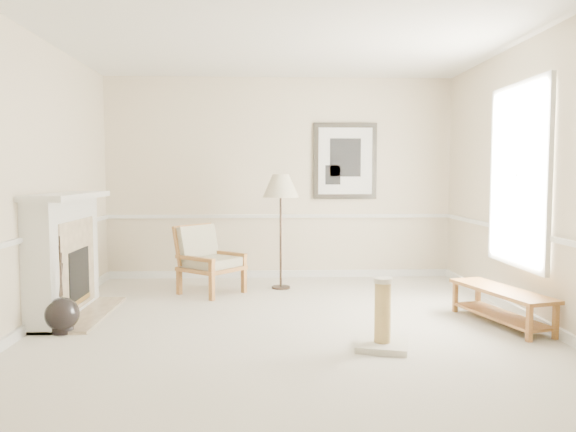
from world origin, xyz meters
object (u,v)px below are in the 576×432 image
(floor_lamp, at_px, (281,189))
(bench, at_px, (501,301))
(scratching_post, at_px, (382,326))
(armchair, at_px, (206,256))
(floor_vase, at_px, (62,315))

(floor_lamp, height_order, bench, floor_lamp)
(bench, xyz_separation_m, scratching_post, (-1.36, -0.72, -0.05))
(bench, height_order, scratching_post, scratching_post)
(floor_lamp, height_order, scratching_post, floor_lamp)
(floor_lamp, distance_m, bench, 3.06)
(floor_lamp, bearing_deg, armchair, -166.89)
(floor_lamp, relative_size, scratching_post, 2.44)
(armchair, xyz_separation_m, bench, (3.12, -1.66, -0.22))
(armchair, relative_size, floor_lamp, 0.63)
(bench, bearing_deg, floor_lamp, 138.93)
(floor_lamp, relative_size, bench, 1.14)
(armchair, distance_m, bench, 3.54)
(floor_vase, relative_size, bench, 0.71)
(floor_vase, bearing_deg, bench, 1.66)
(armchair, bearing_deg, floor_vase, -173.90)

